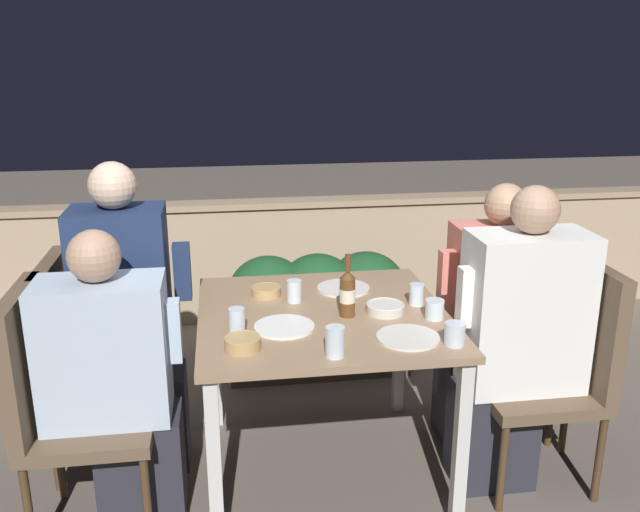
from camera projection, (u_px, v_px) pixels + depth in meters
name	position (u px, v px, depth m)	size (l,w,h in m)	color
ground_plane	(322.00, 468.00, 3.01)	(16.00, 16.00, 0.00)	#665B51
parapet_wall	(283.00, 258.00, 4.59)	(9.00, 0.18, 0.82)	tan
dining_table	(323.00, 331.00, 2.81)	(1.02, 1.00, 0.75)	#937556
planter_hedge	(318.00, 307.00, 3.83)	(1.01, 0.47, 0.69)	brown
chair_left_near	(57.00, 393.00, 2.52)	(0.48, 0.47, 0.97)	brown
person_blue_shirt	(116.00, 382.00, 2.54)	(0.52, 0.26, 1.18)	#282833
chair_left_far	(83.00, 352.00, 2.86)	(0.48, 0.47, 0.97)	brown
person_navy_jumper	(132.00, 321.00, 2.85)	(0.48, 0.26, 1.37)	#282833
chair_right_near	(562.00, 357.00, 2.81)	(0.48, 0.47, 0.97)	brown
person_white_polo	(515.00, 342.00, 2.76)	(0.52, 0.26, 1.29)	#282833
chair_right_far	(533.00, 324.00, 3.15)	(0.48, 0.47, 0.97)	brown
person_coral_top	(490.00, 316.00, 3.10)	(0.50, 0.26, 1.23)	#282833
beer_bottle	(347.00, 293.00, 2.72)	(0.06, 0.06, 0.26)	brown
plate_0	(284.00, 327.00, 2.63)	(0.24, 0.24, 0.01)	white
plate_1	(343.00, 288.00, 3.05)	(0.24, 0.24, 0.01)	silver
plate_2	(408.00, 337.00, 2.54)	(0.24, 0.24, 0.01)	silver
bowl_0	(243.00, 342.00, 2.44)	(0.13, 0.13, 0.05)	tan
bowl_1	(266.00, 290.00, 2.97)	(0.13, 0.13, 0.04)	tan
bowl_2	(385.00, 307.00, 2.78)	(0.16, 0.16, 0.04)	beige
glass_cup_0	(335.00, 342.00, 2.38)	(0.07, 0.07, 0.11)	silver
glass_cup_1	(237.00, 322.00, 2.56)	(0.06, 0.06, 0.11)	silver
glass_cup_2	(294.00, 291.00, 2.89)	(0.06, 0.06, 0.10)	silver
glass_cup_3	(435.00, 309.00, 2.71)	(0.08, 0.08, 0.08)	silver
glass_cup_4	(455.00, 334.00, 2.47)	(0.08, 0.08, 0.09)	silver
glass_cup_5	(417.00, 294.00, 2.86)	(0.06, 0.06, 0.09)	silver
potted_plant	(89.00, 321.00, 3.57)	(0.37, 0.37, 0.67)	brown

